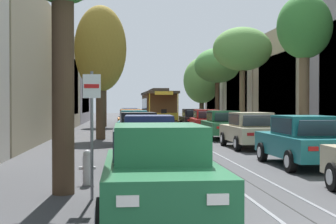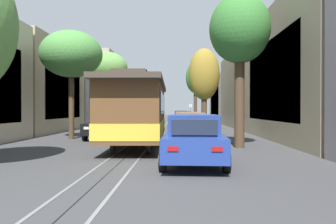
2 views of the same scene
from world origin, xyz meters
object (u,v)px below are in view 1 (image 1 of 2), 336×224
parked_car_red_fifth_right (206,121)px  parked_car_black_sixth_right (193,119)px  parked_car_beige_mid_right (250,130)px  street_tree_kerb_left_second (100,50)px  parked_car_green_near_left (159,171)px  parked_car_teal_fourth_left (134,124)px  street_tree_kerb_right_fourth (217,66)px  street_tree_kerb_right_second (304,31)px  street_tree_kerb_left_mid (104,65)px  fire_hydrant (87,167)px  parked_car_navy_second_left (149,140)px  parked_car_orange_fifth_left (131,120)px  street_tree_kerb_right_far (202,81)px  cable_car_trolley (158,107)px  parked_car_teal_second_right (303,141)px  street_sign_post (92,120)px  parked_car_black_mid_left (138,130)px  parked_car_grey_sixth_left (130,118)px  street_tree_kerb_right_mid (242,50)px  motorcycle_with_rider (178,182)px  parked_car_blue_far_left (130,116)px  parked_car_green_fourth_right (222,125)px

parked_car_red_fifth_right → parked_car_black_sixth_right: 5.56m
parked_car_beige_mid_right → street_tree_kerb_left_second: (-6.79, 6.07, 4.13)m
parked_car_green_near_left → parked_car_teal_fourth_left: 19.80m
parked_car_beige_mid_right → street_tree_kerb_right_fourth: (1.95, 17.17, 4.20)m
street_tree_kerb_right_second → street_tree_kerb_left_mid: bearing=112.9°
parked_car_teal_fourth_left → parked_car_black_sixth_right: (4.87, 9.65, 0.00)m
parked_car_teal_fourth_left → fire_hydrant: (-1.51, -16.24, -0.38)m
parked_car_navy_second_left → parked_car_orange_fifth_left: 18.76m
parked_car_beige_mid_right → street_tree_kerb_right_far: (2.33, 26.97, 3.51)m
street_tree_kerb_right_fourth → cable_car_trolley: 6.98m
parked_car_navy_second_left → parked_car_teal_fourth_left: 12.70m
parked_car_beige_mid_right → street_tree_kerb_right_fourth: size_ratio=0.68×
parked_car_orange_fifth_left → cable_car_trolley: (2.54, 8.15, 0.86)m
parked_car_orange_fifth_left → parked_car_teal_second_right: bearing=-75.6°
parked_car_red_fifth_right → parked_car_black_sixth_right: same height
street_tree_kerb_right_second → fire_hydrant: 12.72m
parked_car_navy_second_left → street_tree_kerb_left_mid: street_tree_kerb_left_mid is taller
street_tree_kerb_right_fourth → fire_hydrant: 27.88m
street_tree_kerb_left_mid → street_tree_kerb_right_far: size_ratio=1.06×
parked_car_green_near_left → street_sign_post: bearing=125.6°
parked_car_beige_mid_right → parked_car_black_sixth_right: same height
parked_car_beige_mid_right → street_tree_kerb_right_fourth: street_tree_kerb_right_fourth is taller
parked_car_black_mid_left → street_tree_kerb_right_fourth: bearing=67.7°
parked_car_teal_fourth_left → street_sign_post: (-1.28, -18.08, 0.82)m
parked_car_grey_sixth_left → street_sign_post: bearing=-92.3°
parked_car_beige_mid_right → street_tree_kerb_right_mid: 9.76m
street_tree_kerb_left_mid → cable_car_trolley: (4.74, 0.12, -3.67)m
cable_car_trolley → parked_car_black_sixth_right: bearing=-62.1°
street_tree_kerb_right_second → street_sign_post: (-8.33, -10.03, -3.45)m
parked_car_black_mid_left → parked_car_beige_mid_right: same height
parked_car_grey_sixth_left → parked_car_beige_mid_right: 19.89m
parked_car_orange_fifth_left → street_tree_kerb_left_second: bearing=-104.0°
parked_car_grey_sixth_left → motorcycle_with_rider: bearing=-89.4°
parked_car_teal_fourth_left → motorcycle_with_rider: 20.04m
parked_car_green_near_left → street_tree_kerb_left_mid: street_tree_kerb_left_mid is taller
street_tree_kerb_left_mid → street_tree_kerb_right_fourth: size_ratio=1.09×
parked_car_black_sixth_right → street_tree_kerb_right_second: (2.18, -17.70, 4.27)m
parked_car_beige_mid_right → motorcycle_with_rider: parked_car_beige_mid_right is taller
fire_hydrant → street_sign_post: bearing=-82.9°
street_tree_kerb_left_second → fire_hydrant: 15.76m
parked_car_beige_mid_right → street_tree_kerb_left_mid: 22.94m
parked_car_blue_far_left → street_tree_kerb_right_mid: street_tree_kerb_right_mid is taller
parked_car_navy_second_left → parked_car_teal_second_right: (4.76, -0.73, 0.00)m
parked_car_green_near_left → parked_car_black_mid_left: bearing=89.8°
street_tree_kerb_right_mid → parked_car_teal_second_right: bearing=-97.0°
parked_car_green_near_left → cable_car_trolley: size_ratio=0.48×
parked_car_red_fifth_right → street_tree_kerb_left_second: size_ratio=0.60×
street_tree_kerb_right_second → parked_car_beige_mid_right: bearing=158.6°
parked_car_orange_fifth_left → parked_car_green_fourth_right: (4.95, -7.71, 0.00)m
parked_car_black_mid_left → parked_car_teal_second_right: 8.26m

